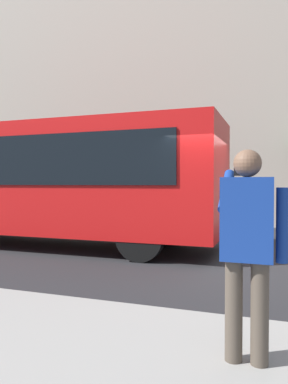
{
  "coord_description": "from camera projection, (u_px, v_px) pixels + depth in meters",
  "views": [
    {
      "loc": [
        -0.74,
        7.56,
        1.58
      ],
      "look_at": [
        2.19,
        -0.67,
        1.38
      ],
      "focal_mm": 34.53,
      "sensor_mm": 36.0,
      "label": 1
    }
  ],
  "objects": [
    {
      "name": "ground_plane",
      "position": [
        235.0,
        262.0,
        7.4
      ],
      "size": [
        60.0,
        60.0,
        0.0
      ],
      "primitive_type": "plane",
      "color": "#232326"
    },
    {
      "name": "building_facade_far",
      "position": [
        255.0,
        65.0,
        13.67
      ],
      "size": [
        28.0,
        1.55,
        12.0
      ],
      "color": "#A89E8E",
      "rests_on": "ground_plane"
    },
    {
      "name": "red_bus",
      "position": [
        44.0,
        180.0,
        9.47
      ],
      "size": [
        9.05,
        2.54,
        3.08
      ],
      "color": "red",
      "rests_on": "ground_plane"
    },
    {
      "name": "pedestrian_photographer",
      "position": [
        248.0,
        239.0,
        2.93
      ],
      "size": [
        0.53,
        0.52,
        1.7
      ],
      "color": "#4C4238",
      "rests_on": "sidewalk_curb"
    }
  ]
}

